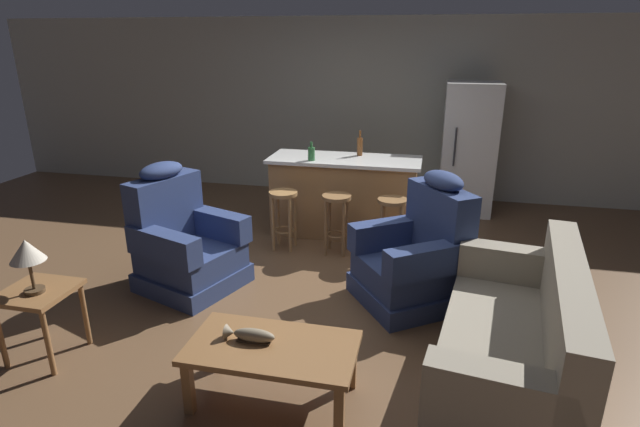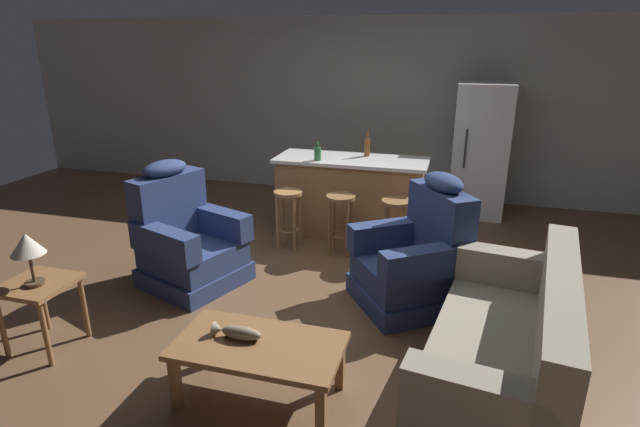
{
  "view_description": "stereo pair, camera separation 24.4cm",
  "coord_description": "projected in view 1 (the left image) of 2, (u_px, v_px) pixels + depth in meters",
  "views": [
    {
      "loc": [
        0.98,
        -4.38,
        2.29
      ],
      "look_at": [
        0.02,
        -0.1,
        0.75
      ],
      "focal_mm": 28.0,
      "sensor_mm": 36.0,
      "label": 1
    },
    {
      "loc": [
        1.22,
        -4.32,
        2.29
      ],
      "look_at": [
        0.02,
        -0.1,
        0.75
      ],
      "focal_mm": 28.0,
      "sensor_mm": 36.0,
      "label": 2
    }
  ],
  "objects": [
    {
      "name": "ground_plane",
      "position": [
        320.0,
        281.0,
        4.99
      ],
      "size": [
        12.0,
        12.0,
        0.0
      ],
      "color": "brown"
    },
    {
      "name": "back_wall",
      "position": [
        366.0,
        109.0,
        7.44
      ],
      "size": [
        12.0,
        0.05,
        2.6
      ],
      "color": "#B2B2A3",
      "rests_on": "ground_plane"
    },
    {
      "name": "coffee_table",
      "position": [
        272.0,
        352.0,
        3.24
      ],
      "size": [
        1.1,
        0.6,
        0.42
      ],
      "color": "olive",
      "rests_on": "ground_plane"
    },
    {
      "name": "fish_figurine",
      "position": [
        249.0,
        335.0,
        3.26
      ],
      "size": [
        0.34,
        0.1,
        0.1
      ],
      "color": "#4C3823",
      "rests_on": "coffee_table"
    },
    {
      "name": "couch",
      "position": [
        516.0,
        345.0,
        3.36
      ],
      "size": [
        1.11,
        2.0,
        0.94
      ],
      "rotation": [
        0.0,
        0.0,
        2.99
      ],
      "color": "#9E937F",
      "rests_on": "ground_plane"
    },
    {
      "name": "recliner_near_lamp",
      "position": [
        184.0,
        244.0,
        4.8
      ],
      "size": [
        1.08,
        1.08,
        1.2
      ],
      "rotation": [
        0.0,
        0.0,
        -0.35
      ],
      "color": "navy",
      "rests_on": "ground_plane"
    },
    {
      "name": "recliner_near_island",
      "position": [
        417.0,
        257.0,
        4.5
      ],
      "size": [
        1.17,
        1.17,
        1.2
      ],
      "rotation": [
        0.0,
        0.0,
        3.75
      ],
      "color": "navy",
      "rests_on": "ground_plane"
    },
    {
      "name": "end_table",
      "position": [
        39.0,
        301.0,
        3.67
      ],
      "size": [
        0.48,
        0.48,
        0.56
      ],
      "color": "olive",
      "rests_on": "ground_plane"
    },
    {
      "name": "table_lamp",
      "position": [
        27.0,
        253.0,
        3.5
      ],
      "size": [
        0.24,
        0.24,
        0.41
      ],
      "color": "#4C3823",
      "rests_on": "end_table"
    },
    {
      "name": "kitchen_island",
      "position": [
        344.0,
        196.0,
        6.08
      ],
      "size": [
        1.8,
        0.7,
        0.95
      ],
      "color": "#9E7042",
      "rests_on": "ground_plane"
    },
    {
      "name": "bar_stool_left",
      "position": [
        284.0,
        209.0,
        5.62
      ],
      "size": [
        0.32,
        0.32,
        0.68
      ],
      "color": "#A87A47",
      "rests_on": "ground_plane"
    },
    {
      "name": "bar_stool_middle",
      "position": [
        336.0,
        213.0,
        5.49
      ],
      "size": [
        0.32,
        0.32,
        0.68
      ],
      "color": "olive",
      "rests_on": "ground_plane"
    },
    {
      "name": "bar_stool_right",
      "position": [
        392.0,
        217.0,
        5.37
      ],
      "size": [
        0.32,
        0.32,
        0.68
      ],
      "color": "olive",
      "rests_on": "ground_plane"
    },
    {
      "name": "refrigerator",
      "position": [
        468.0,
        149.0,
        6.74
      ],
      "size": [
        0.7,
        0.69,
        1.76
      ],
      "color": "white",
      "rests_on": "ground_plane"
    },
    {
      "name": "bottle_tall_green",
      "position": [
        311.0,
        153.0,
        5.78
      ],
      "size": [
        0.08,
        0.08,
        0.22
      ],
      "color": "#2D6B38",
      "rests_on": "kitchen_island"
    },
    {
      "name": "bottle_short_amber",
      "position": [
        360.0,
        146.0,
        6.01
      ],
      "size": [
        0.07,
        0.07,
        0.3
      ],
      "color": "brown",
      "rests_on": "kitchen_island"
    }
  ]
}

